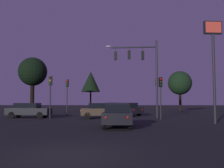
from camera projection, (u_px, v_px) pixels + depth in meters
ground_plane at (109, 115)px, 32.47m from camera, size 168.00×168.00×0.00m
traffic_signal_mast_arm at (142, 65)px, 26.59m from camera, size 5.38×0.54×7.99m
traffic_light_corner_left at (161, 89)px, 23.81m from camera, size 0.33×0.37×3.92m
traffic_light_corner_right at (50, 88)px, 24.67m from camera, size 0.30×0.35×4.12m
traffic_light_median at (157, 89)px, 29.64m from camera, size 0.36×0.38×4.38m
traffic_light_far_side at (67, 90)px, 30.74m from camera, size 0.34×0.37×4.32m
car_nearside_lane at (118, 115)px, 16.91m from camera, size 1.80×4.62×1.52m
car_crossing_left at (29, 110)px, 26.38m from camera, size 4.50×1.89×1.52m
car_crossing_right at (101, 110)px, 25.43m from camera, size 4.14×2.23×1.52m
car_far_lane at (111, 108)px, 35.58m from camera, size 2.73×4.81×1.52m
car_parked_lot at (126, 109)px, 30.42m from camera, size 4.15×4.60×1.52m
store_sign_illuminated at (213, 49)px, 19.67m from camera, size 1.42×0.41×7.86m
tree_behind_sign at (33, 72)px, 32.93m from camera, size 3.66×3.66×7.33m
tree_left_far at (91, 82)px, 47.74m from camera, size 3.51×3.51×7.28m
tree_center_horizon at (180, 83)px, 43.98m from camera, size 4.06×4.06×6.87m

